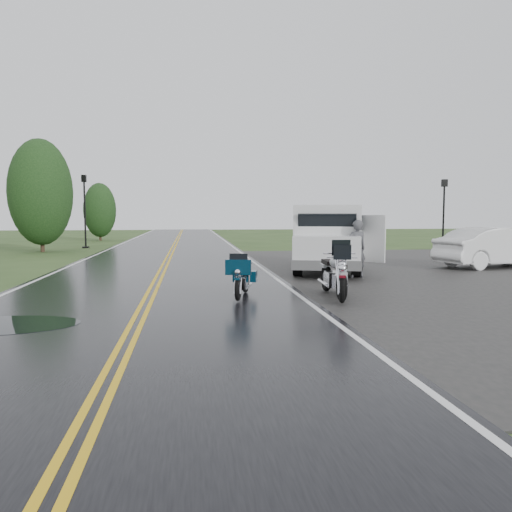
{
  "coord_description": "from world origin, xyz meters",
  "views": [
    {
      "loc": [
        1.03,
        -11.29,
        2.11
      ],
      "look_at": [
        2.8,
        2.0,
        1.0
      ],
      "focal_mm": 35.0,
      "sensor_mm": 36.0,
      "label": 1
    }
  ],
  "objects_px": {
    "motorcycle_teal": "(238,280)",
    "sedan_white": "(494,248)",
    "motorcycle_red": "(342,277)",
    "motorcycle_silver": "(342,274)",
    "lamp_post_far_right": "(443,217)",
    "person_at_van": "(356,250)",
    "lamp_post_far_left": "(85,211)",
    "van_white": "(298,240)"
  },
  "relations": [
    {
      "from": "motorcycle_teal",
      "to": "sedan_white",
      "type": "bearing_deg",
      "value": 44.93
    },
    {
      "from": "motorcycle_red",
      "to": "motorcycle_silver",
      "type": "distance_m",
      "value": 0.15
    },
    {
      "from": "motorcycle_red",
      "to": "lamp_post_far_right",
      "type": "xyz_separation_m",
      "value": [
        9.57,
        13.3,
        1.32
      ]
    },
    {
      "from": "motorcycle_teal",
      "to": "motorcycle_red",
      "type": "bearing_deg",
      "value": -0.81
    },
    {
      "from": "motorcycle_red",
      "to": "person_at_van",
      "type": "distance_m",
      "value": 5.13
    },
    {
      "from": "motorcycle_silver",
      "to": "lamp_post_far_left",
      "type": "bearing_deg",
      "value": 119.02
    },
    {
      "from": "lamp_post_far_right",
      "to": "van_white",
      "type": "bearing_deg",
      "value": -140.09
    },
    {
      "from": "motorcycle_red",
      "to": "lamp_post_far_right",
      "type": "bearing_deg",
      "value": 69.72
    },
    {
      "from": "motorcycle_red",
      "to": "motorcycle_teal",
      "type": "relative_size",
      "value": 1.17
    },
    {
      "from": "motorcycle_red",
      "to": "sedan_white",
      "type": "height_order",
      "value": "sedan_white"
    },
    {
      "from": "motorcycle_red",
      "to": "motorcycle_teal",
      "type": "bearing_deg",
      "value": -179.07
    },
    {
      "from": "motorcycle_silver",
      "to": "lamp_post_far_left",
      "type": "height_order",
      "value": "lamp_post_far_left"
    },
    {
      "from": "motorcycle_red",
      "to": "lamp_post_far_right",
      "type": "height_order",
      "value": "lamp_post_far_right"
    },
    {
      "from": "motorcycle_red",
      "to": "lamp_post_far_left",
      "type": "distance_m",
      "value": 23.88
    },
    {
      "from": "van_white",
      "to": "person_at_van",
      "type": "relative_size",
      "value": 3.33
    },
    {
      "from": "motorcycle_teal",
      "to": "person_at_van",
      "type": "xyz_separation_m",
      "value": [
        4.33,
        4.12,
        0.39
      ]
    },
    {
      "from": "motorcycle_teal",
      "to": "motorcycle_silver",
      "type": "relative_size",
      "value": 0.79
    },
    {
      "from": "motorcycle_teal",
      "to": "motorcycle_silver",
      "type": "height_order",
      "value": "motorcycle_silver"
    },
    {
      "from": "person_at_van",
      "to": "sedan_white",
      "type": "height_order",
      "value": "person_at_van"
    },
    {
      "from": "van_white",
      "to": "sedan_white",
      "type": "xyz_separation_m",
      "value": [
        8.34,
        1.78,
        -0.46
      ]
    },
    {
      "from": "motorcycle_red",
      "to": "van_white",
      "type": "bearing_deg",
      "value": 103.99
    },
    {
      "from": "motorcycle_silver",
      "to": "van_white",
      "type": "relative_size",
      "value": 0.38
    },
    {
      "from": "motorcycle_silver",
      "to": "person_at_van",
      "type": "xyz_separation_m",
      "value": [
        1.93,
        4.6,
        0.24
      ]
    },
    {
      "from": "lamp_post_far_left",
      "to": "motorcycle_silver",
      "type": "bearing_deg",
      "value": -64.86
    },
    {
      "from": "motorcycle_red",
      "to": "motorcycle_teal",
      "type": "height_order",
      "value": "motorcycle_red"
    },
    {
      "from": "sedan_white",
      "to": "motorcycle_red",
      "type": "bearing_deg",
      "value": 118.08
    },
    {
      "from": "lamp_post_far_right",
      "to": "motorcycle_silver",
      "type": "bearing_deg",
      "value": -125.92
    },
    {
      "from": "motorcycle_red",
      "to": "van_white",
      "type": "xyz_separation_m",
      "value": [
        0.14,
        5.41,
        0.58
      ]
    },
    {
      "from": "motorcycle_red",
      "to": "van_white",
      "type": "height_order",
      "value": "van_white"
    },
    {
      "from": "person_at_van",
      "to": "lamp_post_far_right",
      "type": "distance_m",
      "value": 11.51
    },
    {
      "from": "lamp_post_far_right",
      "to": "motorcycle_red",
      "type": "bearing_deg",
      "value": -125.74
    },
    {
      "from": "motorcycle_teal",
      "to": "person_at_van",
      "type": "relative_size",
      "value": 1.01
    },
    {
      "from": "motorcycle_red",
      "to": "sedan_white",
      "type": "relative_size",
      "value": 0.47
    },
    {
      "from": "van_white",
      "to": "lamp_post_far_right",
      "type": "height_order",
      "value": "lamp_post_far_right"
    },
    {
      "from": "motorcycle_red",
      "to": "motorcycle_teal",
      "type": "xyz_separation_m",
      "value": [
        -2.37,
        0.61,
        -0.1
      ]
    },
    {
      "from": "lamp_post_far_left",
      "to": "sedan_white",
      "type": "bearing_deg",
      "value": -37.89
    },
    {
      "from": "motorcycle_teal",
      "to": "lamp_post_far_left",
      "type": "bearing_deg",
      "value": 123.8
    },
    {
      "from": "motorcycle_teal",
      "to": "van_white",
      "type": "bearing_deg",
      "value": 76.13
    },
    {
      "from": "motorcycle_teal",
      "to": "van_white",
      "type": "distance_m",
      "value": 5.46
    },
    {
      "from": "motorcycle_red",
      "to": "motorcycle_teal",
      "type": "distance_m",
      "value": 2.45
    },
    {
      "from": "motorcycle_red",
      "to": "lamp_post_far_left",
      "type": "height_order",
      "value": "lamp_post_far_left"
    },
    {
      "from": "sedan_white",
      "to": "lamp_post_far_right",
      "type": "distance_m",
      "value": 6.32
    }
  ]
}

